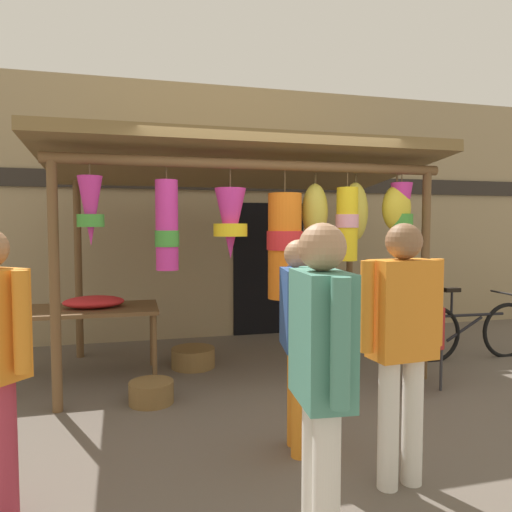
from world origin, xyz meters
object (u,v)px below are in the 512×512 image
at_px(folding_chair, 420,339).
at_px(vendor_in_orange, 402,333).
at_px(wicker_basket_spare, 193,358).
at_px(display_table, 86,314).
at_px(flower_heap_on_table, 95,302).
at_px(parked_bicycle, 471,331).
at_px(customer_foreground, 321,367).
at_px(passerby_at_right, 298,328).
at_px(wicker_basket_by_table, 151,392).

bearing_deg(folding_chair, vendor_in_orange, -126.85).
bearing_deg(wicker_basket_spare, display_table, -172.04).
relative_size(flower_heap_on_table, parked_bicycle, 0.36).
height_order(parked_bicycle, vendor_in_orange, vendor_in_orange).
distance_m(flower_heap_on_table, folding_chair, 3.41).
xyz_separation_m(wicker_basket_spare, customer_foreground, (0.19, -3.42, 0.87)).
distance_m(folding_chair, customer_foreground, 2.92).
distance_m(vendor_in_orange, passerby_at_right, 0.77).
bearing_deg(wicker_basket_spare, customer_foreground, -86.74).
relative_size(vendor_in_orange, passerby_at_right, 1.07).
relative_size(wicker_basket_by_table, parked_bicycle, 0.24).
bearing_deg(flower_heap_on_table, customer_foreground, -68.80).
distance_m(wicker_basket_by_table, parked_bicycle, 3.94).
height_order(wicker_basket_by_table, parked_bicycle, parked_bicycle).
relative_size(wicker_basket_by_table, vendor_in_orange, 0.25).
bearing_deg(flower_heap_on_table, parked_bicycle, -4.33).
xyz_separation_m(wicker_basket_spare, vendor_in_orange, (0.96, -2.87, 0.87)).
bearing_deg(wicker_basket_by_table, wicker_basket_spare, 63.58).
bearing_deg(wicker_basket_spare, parked_bicycle, -8.59).
height_order(display_table, folding_chair, folding_chair).
height_order(folding_chair, passerby_at_right, passerby_at_right).
xyz_separation_m(folding_chair, wicker_basket_by_table, (-2.65, 0.26, -0.40)).
distance_m(folding_chair, passerby_at_right, 1.95).
relative_size(customer_foreground, passerby_at_right, 1.07).
bearing_deg(parked_bicycle, customer_foreground, -137.68).
xyz_separation_m(display_table, vendor_in_orange, (2.11, -2.71, 0.28)).
height_order(wicker_basket_by_table, customer_foreground, customer_foreground).
bearing_deg(folding_chair, flower_heap_on_table, 160.75).
distance_m(wicker_basket_spare, passerby_at_right, 2.45).
bearing_deg(wicker_basket_by_table, display_table, 126.17).
relative_size(folding_chair, wicker_basket_spare, 1.66).
height_order(folding_chair, wicker_basket_by_table, folding_chair).
bearing_deg(passerby_at_right, display_table, 128.08).
bearing_deg(passerby_at_right, flower_heap_on_table, 126.67).
distance_m(flower_heap_on_table, wicker_basket_spare, 1.30).
bearing_deg(parked_bicycle, wicker_basket_by_table, -172.33).
bearing_deg(display_table, wicker_basket_spare, 7.96).
bearing_deg(customer_foreground, wicker_basket_by_table, 106.60).
relative_size(folding_chair, vendor_in_orange, 0.51).
xyz_separation_m(flower_heap_on_table, passerby_at_right, (1.55, -2.09, 0.07)).
relative_size(flower_heap_on_table, passerby_at_right, 0.41).
distance_m(flower_heap_on_table, passerby_at_right, 2.60).
distance_m(wicker_basket_spare, parked_bicycle, 3.43).
distance_m(folding_chair, parked_bicycle, 1.48).
xyz_separation_m(wicker_basket_by_table, passerby_at_right, (1.01, -1.23, 0.81)).
xyz_separation_m(vendor_in_orange, passerby_at_right, (-0.47, 0.61, -0.08)).
bearing_deg(wicker_basket_by_table, parked_bicycle, 7.67).
bearing_deg(customer_foreground, vendor_in_orange, 35.56).
xyz_separation_m(customer_foreground, passerby_at_right, (0.30, 1.15, -0.07)).
bearing_deg(folding_chair, wicker_basket_spare, 148.85).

